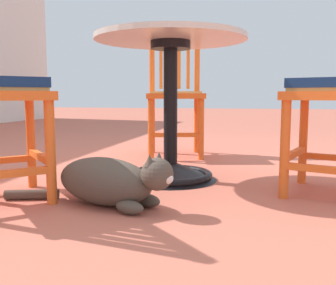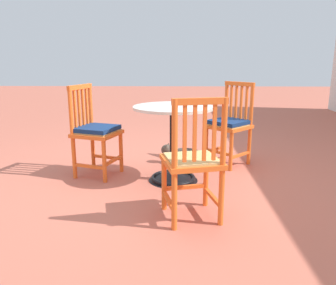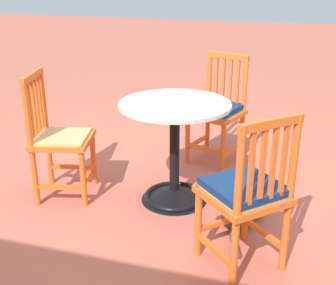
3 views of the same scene
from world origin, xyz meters
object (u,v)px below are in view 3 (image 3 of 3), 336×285
Objects in this scene: orange_chair_facing_out at (246,194)px; orange_chair_tucked_in at (217,111)px; cafe_table at (174,163)px; orange_chair_by_planter at (59,139)px; tabby_cat at (246,206)px.

orange_chair_tucked_in is at bearing -73.53° from orange_chair_facing_out.
cafe_table is 0.85m from orange_chair_facing_out.
orange_chair_facing_out is (-0.57, 0.62, 0.16)m from cafe_table.
orange_chair_tucked_in is 1.46m from orange_chair_facing_out.
orange_chair_facing_out is at bearing 161.25° from orange_chair_by_planter.
orange_chair_tucked_in is 1.00× the size of orange_chair_by_planter.
orange_chair_by_planter is (0.97, 0.93, -0.01)m from orange_chair_tucked_in.
orange_chair_tucked_in is 1.00× the size of orange_chair_facing_out.
cafe_table is 1.02× the size of tabby_cat.
orange_chair_tucked_in reaches higher than tabby_cat.
orange_chair_facing_out is 0.61m from tabby_cat.
orange_chair_tucked_in reaches higher than cafe_table.
tabby_cat is (-0.53, 0.12, -0.19)m from cafe_table.
orange_chair_tucked_in is 1.04m from tabby_cat.
orange_chair_by_planter is 1.00× the size of orange_chair_facing_out.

